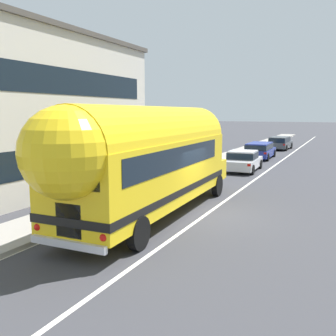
# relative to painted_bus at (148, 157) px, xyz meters

# --- Properties ---
(ground_plane) EXTENTS (300.00, 300.00, 0.00)m
(ground_plane) POSITION_rel_painted_bus_xyz_m (1.69, 1.47, -2.30)
(ground_plane) COLOR #38383D
(lane_markings) EXTENTS (3.57, 80.00, 0.01)m
(lane_markings) POSITION_rel_painted_bus_xyz_m (0.11, 13.47, -2.30)
(lane_markings) COLOR silver
(lane_markings) RESTS_ON ground
(sidewalk_slab) EXTENTS (2.30, 90.00, 0.15)m
(sidewalk_slab) POSITION_rel_painted_bus_xyz_m (-2.90, 11.47, -2.23)
(sidewalk_slab) COLOR gray
(sidewalk_slab) RESTS_ON ground
(painted_bus) EXTENTS (2.83, 12.28, 4.12)m
(painted_bus) POSITION_rel_painted_bus_xyz_m (0.00, 0.00, 0.00)
(painted_bus) COLOR yellow
(painted_bus) RESTS_ON ground
(car_lead) EXTENTS (2.16, 4.37, 1.37)m
(car_lead) POSITION_rel_painted_bus_xyz_m (0.18, 12.95, -1.57)
(car_lead) COLOR silver
(car_lead) RESTS_ON ground
(car_second) EXTENTS (2.09, 4.73, 1.37)m
(car_second) POSITION_rel_painted_bus_xyz_m (-0.22, 20.17, -1.50)
(car_second) COLOR navy
(car_second) RESTS_ON ground
(car_third) EXTENTS (2.07, 4.46, 1.37)m
(car_third) POSITION_rel_painted_bus_xyz_m (0.03, 29.08, -1.51)
(car_third) COLOR #474C51
(car_third) RESTS_ON ground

